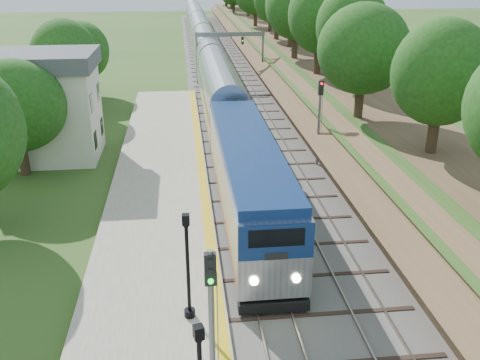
{
  "coord_description": "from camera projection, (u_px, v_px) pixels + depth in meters",
  "views": [
    {
      "loc": [
        -3.51,
        -10.34,
        14.04
      ],
      "look_at": [
        -0.5,
        16.87,
        2.8
      ],
      "focal_mm": 40.0,
      "sensor_mm": 36.0,
      "label": 1
    }
  ],
  "objects": [
    {
      "name": "yellow_stripe",
      "position": [
        209.0,
        228.0,
        29.52
      ],
      "size": [
        0.55,
        68.0,
        0.01
      ],
      "primitive_type": "cube",
      "color": "gold",
      "rests_on": "platform"
    },
    {
      "name": "signal_platform",
      "position": [
        211.0,
        317.0,
        16.13
      ],
      "size": [
        0.35,
        0.28,
        6.01
      ],
      "color": "slate",
      "rests_on": "platform"
    },
    {
      "name": "train",
      "position": [
        204.0,
        47.0,
        78.49
      ],
      "size": [
        3.13,
        125.51,
        4.61
      ],
      "color": "black",
      "rests_on": "trackbed"
    },
    {
      "name": "trackbed",
      "position": [
        223.0,
        75.0,
        70.54
      ],
      "size": [
        9.5,
        170.0,
        0.28
      ],
      "color": "#4C4944",
      "rests_on": "ground"
    },
    {
      "name": "platform",
      "position": [
        157.0,
        233.0,
        29.31
      ],
      "size": [
        6.4,
        68.0,
        0.38
      ],
      "primitive_type": "cube",
      "color": "gray",
      "rests_on": "ground"
    },
    {
      "name": "lamppost_far",
      "position": [
        188.0,
        273.0,
        21.39
      ],
      "size": [
        0.46,
        0.46,
        4.69
      ],
      "color": "black",
      "rests_on": "platform"
    },
    {
      "name": "station_building",
      "position": [
        41.0,
        105.0,
        39.8
      ],
      "size": [
        8.6,
        6.6,
        8.0
      ],
      "color": "beige",
      "rests_on": "ground"
    },
    {
      "name": "signal_gantry",
      "position": [
        230.0,
        44.0,
        64.18
      ],
      "size": [
        8.4,
        0.38,
        6.2
      ],
      "color": "slate",
      "rests_on": "ground"
    },
    {
      "name": "signal_farside",
      "position": [
        319.0,
        113.0,
        38.07
      ],
      "size": [
        0.35,
        0.27,
        6.31
      ],
      "color": "slate",
      "rests_on": "ground"
    },
    {
      "name": "embankment",
      "position": [
        286.0,
        60.0,
        70.67
      ],
      "size": [
        10.64,
        170.0,
        11.7
      ],
      "color": "brown",
      "rests_on": "ground"
    },
    {
      "name": "trees_behind_platform",
      "position": [
        52.0,
        136.0,
        31.34
      ],
      "size": [
        7.82,
        53.32,
        7.21
      ],
      "color": "#332316",
      "rests_on": "ground"
    }
  ]
}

